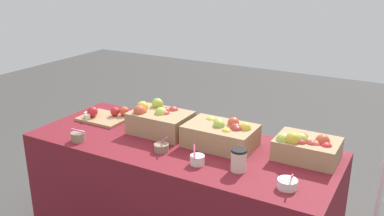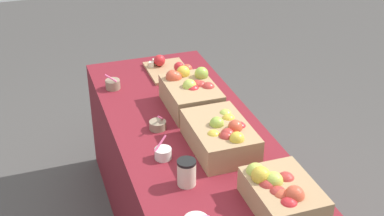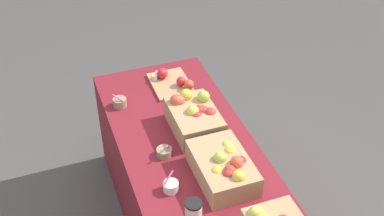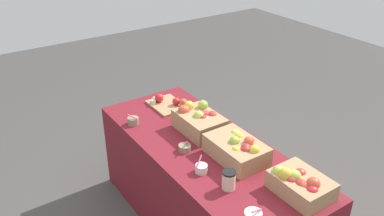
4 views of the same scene
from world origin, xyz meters
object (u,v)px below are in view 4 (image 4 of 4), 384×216
(sample_bowl_near, at_px, (133,121))
(sample_bowl_mid, at_px, (185,148))
(sample_bowl_far, at_px, (253,215))
(sample_bowl_extra, at_px, (201,168))
(apple_crate_left, at_px, (299,184))
(apple_crate_middle, at_px, (237,149))
(coffee_cup, at_px, (229,180))
(cutting_board_front, at_px, (169,103))
(apple_crate_right, at_px, (199,121))

(sample_bowl_near, relative_size, sample_bowl_mid, 0.95)
(sample_bowl_far, bearing_deg, sample_bowl_extra, 178.88)
(apple_crate_left, distance_m, sample_bowl_near, 1.36)
(apple_crate_middle, relative_size, coffee_cup, 3.39)
(sample_bowl_near, relative_size, sample_bowl_far, 0.94)
(cutting_board_front, xyz_separation_m, sample_bowl_extra, (0.90, -0.30, 0.00))
(sample_bowl_mid, bearing_deg, sample_bowl_near, -166.28)
(coffee_cup, bearing_deg, sample_bowl_extra, -169.16)
(coffee_cup, bearing_deg, apple_crate_right, 159.86)
(apple_crate_right, bearing_deg, sample_bowl_extra, -33.30)
(cutting_board_front, distance_m, sample_bowl_mid, 0.69)
(cutting_board_front, relative_size, sample_bowl_far, 3.20)
(apple_crate_left, height_order, apple_crate_right, apple_crate_right)
(apple_crate_left, distance_m, coffee_cup, 0.41)
(apple_crate_left, height_order, cutting_board_front, apple_crate_left)
(apple_crate_middle, relative_size, sample_bowl_near, 4.34)
(apple_crate_right, xyz_separation_m, sample_bowl_far, (0.94, -0.29, -0.06))
(apple_crate_left, height_order, sample_bowl_mid, apple_crate_left)
(apple_crate_right, height_order, coffee_cup, apple_crate_right)
(coffee_cup, bearing_deg, sample_bowl_far, -10.65)
(apple_crate_left, height_order, sample_bowl_extra, apple_crate_left)
(cutting_board_front, distance_m, sample_bowl_near, 0.40)
(sample_bowl_mid, relative_size, sample_bowl_far, 0.99)
(cutting_board_front, relative_size, sample_bowl_mid, 3.24)
(cutting_board_front, xyz_separation_m, sample_bowl_far, (1.41, -0.31, -0.00))
(sample_bowl_mid, relative_size, coffee_cup, 0.82)
(cutting_board_front, xyz_separation_m, coffee_cup, (1.13, -0.26, 0.03))
(apple_crate_middle, distance_m, sample_bowl_extra, 0.29)
(apple_crate_left, relative_size, cutting_board_front, 1.06)
(apple_crate_middle, relative_size, apple_crate_right, 1.09)
(sample_bowl_far, bearing_deg, coffee_cup, 169.35)
(sample_bowl_near, relative_size, coffee_cup, 0.78)
(cutting_board_front, distance_m, sample_bowl_extra, 0.95)
(apple_crate_left, bearing_deg, cutting_board_front, -177.82)
(apple_crate_right, bearing_deg, sample_bowl_far, -17.39)
(cutting_board_front, relative_size, sample_bowl_near, 3.41)
(apple_crate_middle, distance_m, apple_crate_right, 0.44)
(apple_crate_middle, relative_size, sample_bowl_far, 4.07)
(apple_crate_right, xyz_separation_m, coffee_cup, (0.66, -0.24, -0.02))
(apple_crate_middle, xyz_separation_m, sample_bowl_mid, (-0.27, -0.24, -0.05))
(apple_crate_left, xyz_separation_m, apple_crate_middle, (-0.49, -0.07, 0.00))
(apple_crate_right, xyz_separation_m, cutting_board_front, (-0.47, 0.02, -0.06))
(apple_crate_left, bearing_deg, sample_bowl_mid, -158.07)
(cutting_board_front, xyz_separation_m, sample_bowl_near, (0.11, -0.38, 0.00))
(apple_crate_right, relative_size, sample_bowl_near, 3.97)
(cutting_board_front, bearing_deg, sample_bowl_mid, -21.64)
(cutting_board_front, distance_m, sample_bowl_far, 1.44)
(apple_crate_left, distance_m, cutting_board_front, 1.40)
(sample_bowl_mid, height_order, sample_bowl_extra, sample_bowl_extra)
(sample_bowl_far, xyz_separation_m, sample_bowl_extra, (-0.51, 0.01, 0.00))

